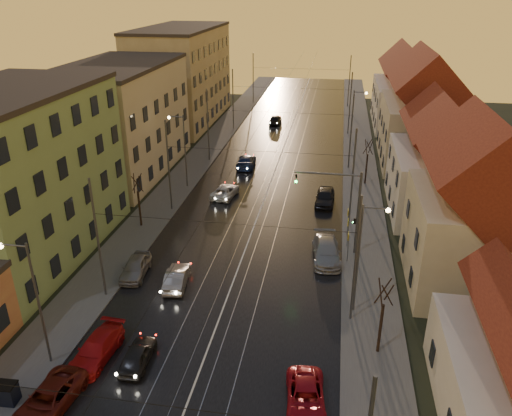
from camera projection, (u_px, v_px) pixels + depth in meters
The scene contains 45 objects.
ground at pixel (186, 408), 26.26m from camera, with size 160.00×160.00×0.00m, color black.
road at pixel (278, 162), 62.21m from camera, with size 16.00×120.00×0.04m, color black.
sidewalk_left at pixel (201, 157), 63.66m from camera, with size 4.00×120.00×0.15m, color #4C4C4C.
sidewalk_right at pixel (360, 166), 60.71m from camera, with size 4.00×120.00×0.15m, color #4C4C4C.
tram_rail_0 at pixel (261, 161), 62.52m from camera, with size 0.06×120.00×0.03m, color gray.
tram_rail_1 at pixel (272, 161), 62.31m from camera, with size 0.06×120.00×0.03m, color gray.
tram_rail_2 at pixel (284, 162), 62.08m from camera, with size 0.06×120.00×0.03m, color gray.
tram_rail_3 at pixel (296, 163), 61.87m from camera, with size 0.06×120.00×0.03m, color gray.
apartment_left_1 at pixel (16, 179), 38.75m from camera, with size 10.00×18.00×13.00m, color #708F5B.
apartment_left_2 at pixel (121, 121), 56.93m from camera, with size 10.00×20.00×12.00m, color #B2A78A.
apartment_left_3 at pixel (182, 77), 78.09m from camera, with size 10.00×24.00×14.00m, color #948460.
house_right_1 at pixel (477, 217), 34.99m from camera, with size 8.67×10.20×10.80m.
house_right_2 at pixel (443, 166), 47.01m from camera, with size 9.18×12.24×9.20m.
house_right_3 at pixel (422, 116), 60.01m from camera, with size 9.18×14.28×11.50m.
house_right_4 at pixel (405, 92), 76.50m from camera, with size 9.18×16.32×10.00m.
catenary_pole_l_1 at pixel (98, 240), 33.77m from camera, with size 0.16×0.16×9.00m, color #595B60.
catenary_pole_r_1 at pixel (356, 261), 31.23m from camera, with size 0.16×0.16×9.00m, color #595B60.
catenary_pole_l_2 at pixel (169, 167), 47.25m from camera, with size 0.16×0.16×9.00m, color #595B60.
catenary_pole_r_2 at pixel (353, 177), 44.71m from camera, with size 0.16×0.16×9.00m, color #595B60.
catenary_pole_l_3 at pixel (208, 126), 60.73m from camera, with size 0.16×0.16×9.00m, color #595B60.
catenary_pole_r_3 at pixel (351, 132), 58.19m from camera, with size 0.16×0.16×9.00m, color #595B60.
catenary_pole_l_4 at pixel (233, 100), 74.22m from camera, with size 0.16×0.16×9.00m, color #595B60.
catenary_pole_r_4 at pixel (350, 104), 71.68m from camera, with size 0.16×0.16×9.00m, color #595B60.
catenary_pole_l_5 at pixel (253, 79), 90.40m from camera, with size 0.16×0.16×9.00m, color #595B60.
catenary_pole_r_5 at pixel (349, 82), 87.86m from camera, with size 0.16×0.16×9.00m, color #595B60.
street_lamp_0 at pixel (31, 293), 27.39m from camera, with size 1.75×0.32×8.00m.
street_lamp_1 at pixel (364, 249), 31.89m from camera, with size 1.75×0.32×8.00m.
street_lamp_2 at pixel (182, 144), 52.56m from camera, with size 1.75×0.32×8.00m.
street_lamp_3 at pixel (355, 115), 64.25m from camera, with size 1.75×0.32×8.00m.
traffic_light_mast at pixel (346, 202), 39.36m from camera, with size 5.30×0.32×7.20m.
bare_tree_0 at pixel (139, 202), 44.72m from camera, with size 1.09×1.09×5.11m.
bare_tree_1 at pixel (382, 319), 29.12m from camera, with size 1.09×1.09×5.11m.
bare_tree_2 at pixel (367, 163), 54.26m from camera, with size 1.09×1.09×5.11m.
driving_car_0 at pixel (138, 355), 29.07m from camera, with size 1.45×3.60×1.23m, color black.
driving_car_1 at pixel (177, 277), 36.62m from camera, with size 1.42×4.08×1.34m, color gray.
driving_car_2 at pixel (225, 191), 51.88m from camera, with size 2.05×4.44×1.23m, color #B3B3B3.
driving_car_3 at pixel (246, 161), 60.29m from camera, with size 2.05×5.04×1.46m, color #19264B.
driving_car_4 at pixel (275, 119), 78.74m from camera, with size 1.70×4.23×1.44m, color black.
parked_left_1 at pixel (49, 399), 25.93m from camera, with size 2.14×4.65×1.29m, color #51130D.
parked_left_2 at pixel (97, 349), 29.49m from camera, with size 1.85×4.56×1.32m, color #A91013.
parked_left_3 at pixel (136, 267), 37.90m from camera, with size 1.67×4.14×1.41m, color gray.
parked_right_0 at pixel (306, 397), 26.10m from camera, with size 2.02×4.38×1.22m, color #A5101D.
parked_right_1 at pixel (326, 251), 40.04m from camera, with size 2.14×5.26×1.53m, color #9F9FA4.
parked_right_2 at pixel (325, 197), 50.04m from camera, with size 1.83×4.56×1.55m, color black.
dumpster at pixel (5, 394), 26.23m from camera, with size 1.20×0.80×1.10m, color black.
Camera 1 is at (6.82, -18.72, 20.43)m, focal length 35.00 mm.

